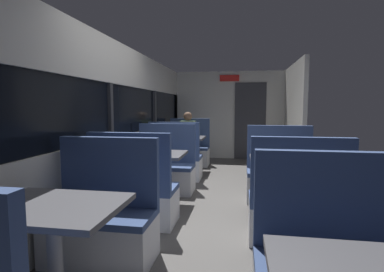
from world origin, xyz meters
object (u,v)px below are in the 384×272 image
bench_far_window_facing_end (176,162)px  dining_table_rear_aisle (287,167)px  dining_table_near_window (53,219)px  dining_table_mid_window (152,160)px  dining_table_far_window (183,142)px  bench_rear_aisle_facing_end (297,211)px  bench_rear_aisle_facing_entry (280,179)px  bench_near_window_facing_entry (103,224)px  bench_far_window_facing_entry (189,151)px  coffee_cup_secondary (158,150)px  seated_passenger (188,143)px  coffee_cup_primary (176,135)px  bench_mid_window_facing_end (135,197)px  bench_mid_window_facing_entry (165,171)px

bench_far_window_facing_end → dining_table_rear_aisle: bearing=-44.1°
dining_table_near_window → dining_table_mid_window: size_ratio=1.00×
dining_table_near_window → bench_far_window_facing_end: bench_far_window_facing_end is taller
dining_table_far_window → bench_rear_aisle_facing_end: bench_rear_aisle_facing_end is taller
dining_table_far_window → bench_rear_aisle_facing_entry: bearing=-44.1°
dining_table_near_window → dining_table_mid_window: (0.00, 2.24, 0.00)m
dining_table_mid_window → bench_rear_aisle_facing_entry: bench_rear_aisle_facing_entry is taller
bench_near_window_facing_entry → bench_far_window_facing_entry: (0.00, 4.47, 0.00)m
bench_rear_aisle_facing_entry → coffee_cup_secondary: bench_rear_aisle_facing_entry is taller
dining_table_near_window → bench_rear_aisle_facing_entry: 3.28m
bench_near_window_facing_entry → dining_table_mid_window: size_ratio=1.22×
dining_table_rear_aisle → seated_passenger: 3.55m
bench_near_window_facing_entry → dining_table_far_window: bench_near_window_facing_entry is taller
bench_far_window_facing_end → dining_table_rear_aisle: bench_far_window_facing_end is taller
dining_table_rear_aisle → bench_rear_aisle_facing_entry: bench_rear_aisle_facing_entry is taller
bench_rear_aisle_facing_entry → coffee_cup_primary: bench_rear_aisle_facing_entry is taller
bench_rear_aisle_facing_entry → seated_passenger: (-1.79, 2.36, 0.21)m
bench_rear_aisle_facing_entry → coffee_cup_secondary: bearing=-164.1°
dining_table_near_window → dining_table_far_window: same height
dining_table_rear_aisle → bench_far_window_facing_end: bearing=135.9°
bench_near_window_facing_entry → seated_passenger: 4.40m
dining_table_near_window → bench_near_window_facing_entry: 0.77m
bench_mid_window_facing_end → bench_far_window_facing_entry: size_ratio=1.00×
dining_table_rear_aisle → bench_rear_aisle_facing_end: bench_rear_aisle_facing_end is taller
bench_rear_aisle_facing_entry → bench_rear_aisle_facing_end: bearing=-90.0°
dining_table_near_window → coffee_cup_primary: coffee_cup_primary is taller
dining_table_near_window → bench_far_window_facing_entry: bench_far_window_facing_entry is taller
seated_passenger → bench_mid_window_facing_end: bearing=-90.0°
dining_table_far_window → dining_table_rear_aisle: 3.02m
bench_rear_aisle_facing_end → bench_far_window_facing_entry: bearing=115.0°
bench_rear_aisle_facing_end → seated_passenger: (-1.79, 3.76, 0.21)m
bench_far_window_facing_entry → dining_table_far_window: bearing=-90.0°
seated_passenger → bench_far_window_facing_end: bearing=-90.0°
seated_passenger → coffee_cup_primary: 0.74m
dining_table_mid_window → bench_far_window_facing_entry: bench_far_window_facing_entry is taller
bench_mid_window_facing_end → coffee_cup_primary: size_ratio=12.22×
bench_mid_window_facing_end → bench_rear_aisle_facing_entry: bearing=33.8°
dining_table_mid_window → bench_mid_window_facing_end: 0.77m
bench_near_window_facing_entry → dining_table_far_window: 3.79m
bench_far_window_facing_end → bench_far_window_facing_entry: (0.00, 1.40, 0.00)m
bench_mid_window_facing_end → bench_far_window_facing_end: bearing=90.0°
bench_mid_window_facing_end → bench_rear_aisle_facing_end: same height
dining_table_mid_window → dining_table_rear_aisle: size_ratio=1.00×
dining_table_mid_window → bench_far_window_facing_end: bench_far_window_facing_end is taller
dining_table_rear_aisle → bench_rear_aisle_facing_entry: 0.77m
bench_near_window_facing_entry → dining_table_mid_window: (0.00, 1.54, 0.31)m
bench_rear_aisle_facing_end → coffee_cup_primary: size_ratio=12.22×
dining_table_far_window → coffee_cup_primary: (-0.14, -0.05, 0.15)m
bench_mid_window_facing_entry → seated_passenger: size_ratio=0.87×
dining_table_far_window → bench_far_window_facing_entry: 0.77m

